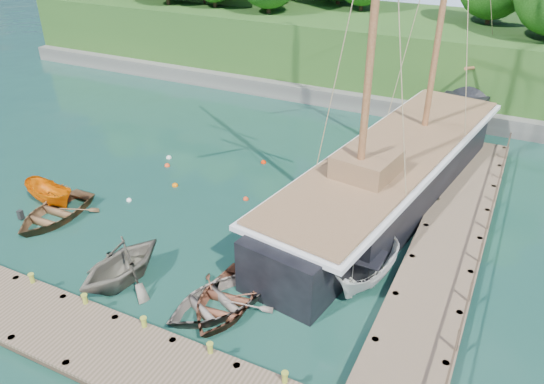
{
  "coord_description": "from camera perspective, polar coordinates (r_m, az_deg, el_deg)",
  "views": [
    {
      "loc": [
        13.21,
        -16.59,
        15.22
      ],
      "look_at": [
        2.83,
        4.35,
        2.0
      ],
      "focal_mm": 35.0,
      "sensor_mm": 36.0,
      "label": 1
    }
  ],
  "objects": [
    {
      "name": "ground",
      "position": [
        26.1,
        -9.91,
        -6.69
      ],
      "size": [
        160.0,
        160.0,
        0.0
      ],
      "primitive_type": "plane",
      "color": "#173D35",
      "rests_on": "ground"
    },
    {
      "name": "bollard_0",
      "position": [
        25.69,
        -24.05,
        -9.89
      ],
      "size": [
        0.26,
        0.26,
        0.45
      ],
      "primitive_type": "cylinder",
      "color": "olive",
      "rests_on": "ground"
    },
    {
      "name": "bollard_3",
      "position": [
        20.76,
        -6.54,
        -17.91
      ],
      "size": [
        0.26,
        0.26,
        0.45
      ],
      "primitive_type": "cylinder",
      "color": "olive",
      "rests_on": "ground"
    },
    {
      "name": "schooner",
      "position": [
        30.76,
        12.76,
        1.67
      ],
      "size": [
        8.93,
        29.71,
        22.25
      ],
      "rotation": [
        0.0,
        0.0,
        -0.16
      ],
      "color": "black",
      "rests_on": "ground"
    },
    {
      "name": "motorboat_orange",
      "position": [
        32.24,
        -22.57,
        -1.15
      ],
      "size": [
        3.89,
        1.99,
        1.43
      ],
      "primitive_type": "imported",
      "rotation": [
        0.0,
        0.0,
        1.4
      ],
      "color": "orange",
      "rests_on": "ground"
    },
    {
      "name": "mooring_buoy_3",
      "position": [
        30.39,
        0.39,
        -0.56
      ],
      "size": [
        0.33,
        0.33,
        0.33
      ],
      "primitive_type": "sphere",
      "color": "silver",
      "rests_on": "ground"
    },
    {
      "name": "bollard_1",
      "position": [
        23.78,
        -19.16,
        -12.31
      ],
      "size": [
        0.26,
        0.26,
        0.45
      ],
      "primitive_type": "cylinder",
      "color": "olive",
      "rests_on": "ground"
    },
    {
      "name": "bollard_2",
      "position": [
        22.12,
        -13.36,
        -15.0
      ],
      "size": [
        0.26,
        0.26,
        0.45
      ],
      "primitive_type": "cylinder",
      "color": "olive",
      "rests_on": "ground"
    },
    {
      "name": "mooring_buoy_4",
      "position": [
        34.54,
        -11.2,
        2.75
      ],
      "size": [
        0.35,
        0.35,
        0.35
      ],
      "primitive_type": "sphere",
      "color": "#E44117",
      "rests_on": "ground"
    },
    {
      "name": "cabin_boat_white",
      "position": [
        24.42,
        10.11,
        -9.6
      ],
      "size": [
        2.58,
        4.86,
        1.78
      ],
      "primitive_type": "imported",
      "rotation": [
        0.0,
        0.0,
        -0.19
      ],
      "color": "white",
      "rests_on": "ground"
    },
    {
      "name": "dock_near",
      "position": [
        21.12,
        -15.93,
        -16.41
      ],
      "size": [
        20.0,
        3.2,
        1.1
      ],
      "color": "brown",
      "rests_on": "ground"
    },
    {
      "name": "rowboat_3",
      "position": [
        22.95,
        -5.81,
        -12.24
      ],
      "size": [
        5.23,
        5.88,
        1.01
      ],
      "primitive_type": "imported",
      "rotation": [
        0.0,
        0.0,
        -0.45
      ],
      "color": "#675E56",
      "rests_on": "ground"
    },
    {
      "name": "rowboat_1",
      "position": [
        25.04,
        -15.67,
        -9.25
      ],
      "size": [
        4.36,
        4.88,
        2.32
      ],
      "primitive_type": "imported",
      "rotation": [
        0.0,
        0.0,
        -0.13
      ],
      "color": "#676154",
      "rests_on": "ground"
    },
    {
      "name": "mooring_buoy_6",
      "position": [
        35.57,
        -11.03,
        3.59
      ],
      "size": [
        0.35,
        0.35,
        0.35
      ],
      "primitive_type": "sphere",
      "color": "silver",
      "rests_on": "ground"
    },
    {
      "name": "rowboat_0",
      "position": [
        30.69,
        -22.29,
        -2.69
      ],
      "size": [
        3.47,
        4.82,
        0.99
      ],
      "primitive_type": "imported",
      "rotation": [
        0.0,
        0.0,
        0.01
      ],
      "color": "brown",
      "rests_on": "ground"
    },
    {
      "name": "dock_east",
      "position": [
        27.89,
        18.77,
        -4.3
      ],
      "size": [
        3.2,
        24.0,
        1.1
      ],
      "color": "brown",
      "rests_on": "ground"
    },
    {
      "name": "mooring_buoy_0",
      "position": [
        31.12,
        -15.12,
        -0.9
      ],
      "size": [
        0.3,
        0.3,
        0.3
      ],
      "primitive_type": "sphere",
      "color": "white",
      "rests_on": "ground"
    },
    {
      "name": "mooring_buoy_2",
      "position": [
        30.19,
        -2.84,
        -0.81
      ],
      "size": [
        0.32,
        0.32,
        0.32
      ],
      "primitive_type": "sphere",
      "color": "red",
      "rests_on": "ground"
    },
    {
      "name": "mooring_buoy_5",
      "position": [
        34.3,
        -0.92,
        3.15
      ],
      "size": [
        0.34,
        0.34,
        0.34
      ],
      "primitive_type": "sphere",
      "color": "#F02500",
      "rests_on": "ground"
    },
    {
      "name": "headland",
      "position": [
        55.44,
        -2.26,
        19.42
      ],
      "size": [
        51.0,
        19.31,
        12.9
      ],
      "color": "#474744",
      "rests_on": "ground"
    },
    {
      "name": "rowboat_2",
      "position": [
        22.95,
        -5.03,
        -12.18
      ],
      "size": [
        3.84,
        5.02,
        0.97
      ],
      "primitive_type": "imported",
      "rotation": [
        0.0,
        0.0,
        0.11
      ],
      "color": "brown",
      "rests_on": "ground"
    },
    {
      "name": "mooring_buoy_1",
      "position": [
        32.08,
        -10.39,
        0.64
      ],
      "size": [
        0.36,
        0.36,
        0.36
      ],
      "primitive_type": "sphere",
      "color": "orange",
      "rests_on": "ground"
    }
  ]
}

